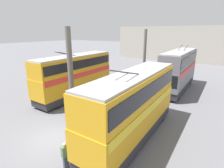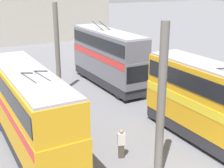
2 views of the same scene
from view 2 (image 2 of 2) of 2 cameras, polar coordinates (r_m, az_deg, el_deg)
The scene contains 8 objects.
depot_back_wall at distance 50.38m, azimuth -19.37°, elevation 11.50°, with size 0.50×36.00×9.05m.
support_column_near at distance 15.10m, azimuth 8.95°, elevation -4.27°, with size 0.74×0.74×7.97m.
support_column_far at distance 27.47m, azimuth -9.95°, elevation 5.96°, with size 0.74×0.74×7.97m.
bus_left_near at distance 19.39m, azimuth 18.39°, elevation -3.19°, with size 10.36×2.54×5.57m.
bus_left_far at distance 29.51m, azimuth -0.75°, elevation 5.39°, with size 10.51×2.54×5.90m.
bus_right_mid at distance 18.08m, azimuth -14.77°, elevation -4.29°, with size 10.86×2.54×5.61m.
person_aisle_foreground at distance 17.86m, azimuth 1.71°, elevation -10.70°, with size 0.36×0.47×1.77m.
oil_drum at distance 21.59m, azimuth -8.16°, elevation -6.95°, with size 0.62×0.62×0.92m.
Camera 2 is at (-8.68, 8.75, 9.59)m, focal length 50.00 mm.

